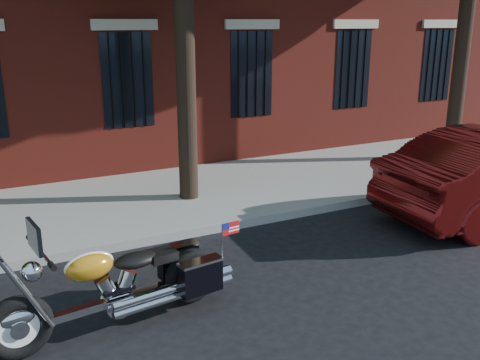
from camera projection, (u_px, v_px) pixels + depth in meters
name	position (u px, v px, depth m)	size (l,w,h in m)	color
ground	(231.00, 268.00, 7.70)	(120.00, 120.00, 0.00)	black
curb	(195.00, 231.00, 8.86)	(40.00, 0.16, 0.15)	gray
sidewalk	(159.00, 199.00, 10.47)	(40.00, 3.60, 0.15)	gray
motorcycle	(125.00, 286.00, 6.13)	(2.94, 1.06, 1.47)	black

